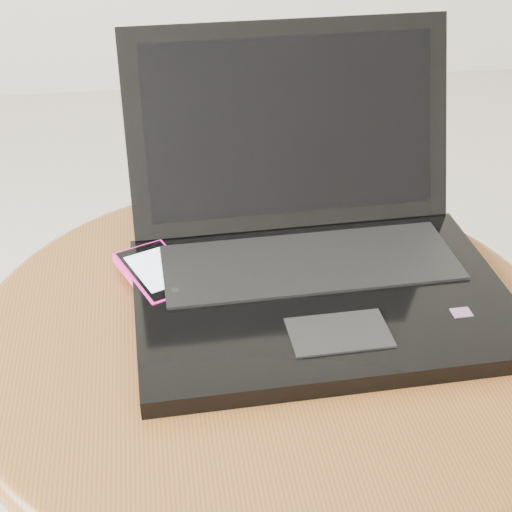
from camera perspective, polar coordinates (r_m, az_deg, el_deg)
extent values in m
cylinder|color=#4F2213|center=(0.96, 0.71, -16.50)|extent=(0.10, 0.10, 0.44)
cylinder|color=brown|center=(0.80, 0.82, -5.60)|extent=(0.60, 0.60, 0.03)
torus|color=brown|center=(0.80, 0.82, -5.60)|extent=(0.62, 0.62, 0.03)
cube|color=black|center=(0.80, 4.96, -3.28)|extent=(0.40, 0.28, 0.02)
cube|color=black|center=(0.84, 4.11, -0.48)|extent=(0.33, 0.13, 0.00)
cube|color=black|center=(0.74, 6.31, -5.78)|extent=(0.10, 0.06, 0.00)
cube|color=red|center=(0.79, 15.29, -4.15)|extent=(0.02, 0.02, 0.00)
cube|color=black|center=(0.89, 2.59, 9.80)|extent=(0.38, 0.10, 0.23)
cube|color=black|center=(0.89, 2.65, 9.78)|extent=(0.34, 0.08, 0.19)
cube|color=black|center=(0.85, -6.59, -1.43)|extent=(0.09, 0.12, 0.01)
cube|color=#B70241|center=(0.89, -7.90, 0.37)|extent=(0.05, 0.03, 0.00)
cube|color=#FF209F|center=(0.84, -7.47, -1.38)|extent=(0.10, 0.13, 0.01)
cube|color=black|center=(0.83, -7.50, -1.02)|extent=(0.09, 0.12, 0.00)
cube|color=silver|center=(0.83, -7.50, -0.97)|extent=(0.07, 0.09, 0.00)
cylinder|color=black|center=(0.80, -6.13, -2.59)|extent=(0.01, 0.01, 0.00)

